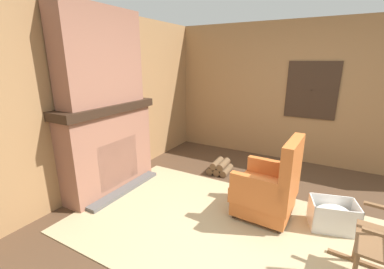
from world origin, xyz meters
name	(u,v)px	position (x,y,z in m)	size (l,w,h in m)	color
ground_plane	(267,237)	(0.00, 0.00, 0.00)	(14.00, 14.00, 0.00)	#4C3523
wood_panel_wall_left	(94,103)	(-2.55, 0.00, 1.27)	(0.06, 5.63, 2.54)	#9E7247
wood_panel_wall_back	(308,94)	(0.00, 2.55, 1.27)	(5.63, 0.09, 2.54)	#9E7247
fireplace_hearth	(110,148)	(-2.32, 0.00, 0.63)	(0.58, 1.52, 1.28)	#93604C
chimney_breast	(100,57)	(-2.33, 0.00, 1.90)	(0.32, 1.25, 1.25)	#93604C
area_rug	(221,227)	(-0.51, -0.10, 0.01)	(3.45, 2.15, 0.01)	tan
armchair	(269,189)	(-0.11, 0.41, 0.36)	(0.71, 0.71, 1.02)	#C6662D
firewood_stack	(220,167)	(-1.12, 1.30, 0.10)	(0.37, 0.39, 0.22)	brown
laundry_basket	(333,215)	(0.60, 0.51, 0.17)	(0.55, 0.45, 0.34)	white
oil_lamp_vase	(88,99)	(-2.37, -0.23, 1.38)	(0.09, 0.09, 0.29)	#B24C42
storage_case	(123,95)	(-2.37, 0.40, 1.35)	(0.16, 0.28, 0.15)	brown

